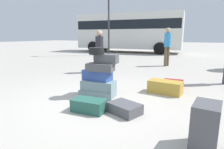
% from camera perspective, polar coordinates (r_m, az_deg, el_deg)
% --- Properties ---
extents(ground_plane, '(80.00, 80.00, 0.00)m').
position_cam_1_polar(ground_plane, '(4.04, -4.28, -8.30)').
color(ground_plane, '#ADA89E').
extents(suitcase_tower, '(0.86, 0.56, 1.12)m').
position_cam_1_polar(suitcase_tower, '(4.30, -3.94, -0.77)').
color(suitcase_tower, gray).
rests_on(suitcase_tower, ground).
extents(suitcase_teal_foreground_far, '(0.64, 0.39, 0.23)m').
position_cam_1_polar(suitcase_teal_foreground_far, '(3.55, -7.03, -9.29)').
color(suitcase_teal_foreground_far, '#26594C').
rests_on(suitcase_teal_foreground_far, ground).
extents(suitcase_tan_white_trunk, '(0.81, 0.46, 0.31)m').
position_cam_1_polar(suitcase_tan_white_trunk, '(4.76, 15.85, -3.70)').
color(suitcase_tan_white_trunk, '#B28C33').
rests_on(suitcase_tan_white_trunk, ground).
extents(suitcase_maroon_foreground_near, '(0.55, 0.46, 0.17)m').
position_cam_1_polar(suitcase_maroon_foreground_near, '(5.46, 18.13, -2.60)').
color(suitcase_maroon_foreground_near, maroon).
rests_on(suitcase_maroon_foreground_near, ground).
extents(suitcase_charcoal_left_side, '(0.66, 0.55, 0.19)m').
position_cam_1_polar(suitcase_charcoal_left_side, '(3.46, 3.88, -10.20)').
color(suitcase_charcoal_left_side, '#4C4C51').
rests_on(suitcase_charcoal_left_side, ground).
extents(suitcase_charcoal_behind_tower, '(0.33, 0.46, 0.60)m').
position_cam_1_polar(suitcase_charcoal_behind_tower, '(2.61, 26.45, -14.08)').
color(suitcase_charcoal_behind_tower, '#4C4C51').
rests_on(suitcase_charcoal_behind_tower, ground).
extents(person_bearded_onlooker, '(0.30, 0.30, 1.58)m').
position_cam_1_polar(person_bearded_onlooker, '(7.09, -3.82, 8.13)').
color(person_bearded_onlooker, black).
rests_on(person_bearded_onlooker, ground).
extents(person_passerby_in_red, '(0.30, 0.33, 1.73)m').
position_cam_1_polar(person_passerby_in_red, '(8.97, 16.50, 9.04)').
color(person_passerby_in_red, brown).
rests_on(person_passerby_in_red, ground).
extents(parked_bus, '(8.78, 3.35, 3.15)m').
position_cam_1_polar(parked_bus, '(16.28, 5.22, 13.26)').
color(parked_bus, silver).
rests_on(parked_bus, ground).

